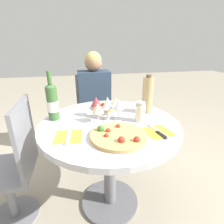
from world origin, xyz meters
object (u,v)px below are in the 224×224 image
object	(u,v)px
pizza_large	(118,136)
tall_carafe	(147,95)
dining_table	(110,141)
wine_bottle	(52,102)
chair_empty_side	(13,169)
chair_behind_diner	(95,115)
seated_diner	(96,113)

from	to	relation	value
pizza_large	tall_carafe	bearing A→B (deg)	47.50
pizza_large	tall_carafe	distance (m)	0.47
dining_table	wine_bottle	size ratio (longest dim) A/B	2.81
chair_empty_side	tall_carafe	bearing A→B (deg)	-84.54
pizza_large	tall_carafe	xyz separation A→B (m)	(0.30, 0.33, 0.12)
dining_table	chair_empty_side	size ratio (longest dim) A/B	1.04
chair_behind_diner	tall_carafe	xyz separation A→B (m)	(0.33, -0.72, 0.43)
chair_empty_side	tall_carafe	xyz separation A→B (m)	(0.97, 0.09, 0.43)
dining_table	wine_bottle	world-z (taller)	wine_bottle
dining_table	seated_diner	world-z (taller)	seated_diner
chair_behind_diner	tall_carafe	world-z (taller)	tall_carafe
wine_bottle	tall_carafe	size ratio (longest dim) A/B	1.16
seated_diner	chair_empty_side	xyz separation A→B (m)	(-0.65, -0.66, -0.08)
chair_empty_side	wine_bottle	bearing A→B (deg)	-71.14
chair_empty_side	pizza_large	bearing A→B (deg)	-109.60
dining_table	chair_empty_side	world-z (taller)	chair_empty_side
dining_table	chair_empty_side	distance (m)	0.68
seated_diner	chair_behind_diner	bearing A→B (deg)	-90.00
tall_carafe	chair_behind_diner	bearing A→B (deg)	114.49
seated_diner	tall_carafe	xyz separation A→B (m)	(0.33, -0.57, 0.35)
chair_behind_diner	wine_bottle	size ratio (longest dim) A/B	2.70
pizza_large	wine_bottle	bearing A→B (deg)	137.81
pizza_large	dining_table	bearing A→B (deg)	92.16
chair_empty_side	wine_bottle	world-z (taller)	wine_bottle
chair_behind_diner	seated_diner	xyz separation A→B (m)	(0.00, -0.14, 0.08)
pizza_large	wine_bottle	size ratio (longest dim) A/B	0.97
pizza_large	seated_diner	bearing A→B (deg)	91.37
chair_behind_diner	wine_bottle	world-z (taller)	wine_bottle
chair_behind_diner	seated_diner	distance (m)	0.17
chair_behind_diner	pizza_large	bearing A→B (deg)	91.18
dining_table	wine_bottle	bearing A→B (deg)	160.28
chair_behind_diner	seated_diner	size ratio (longest dim) A/B	0.78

